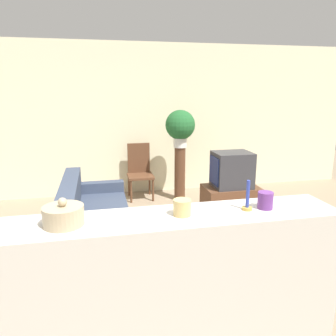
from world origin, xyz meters
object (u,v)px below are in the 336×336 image
(potted_plant, at_px, (180,126))
(decorative_bowl, at_px, (63,215))
(wooden_chair, at_px, (140,169))
(couch, at_px, (93,228))
(television, at_px, (232,170))

(potted_plant, height_order, decorative_bowl, potted_plant)
(wooden_chair, bearing_deg, potted_plant, -23.97)
(couch, distance_m, wooden_chair, 2.05)
(couch, height_order, wooden_chair, wooden_chair)
(television, relative_size, decorative_bowl, 2.22)
(couch, xyz_separation_m, television, (2.00, 0.60, 0.47))
(couch, distance_m, potted_plant, 2.38)
(television, xyz_separation_m, wooden_chair, (-1.19, 1.27, -0.24))
(couch, relative_size, decorative_bowl, 8.28)
(decorative_bowl, bearing_deg, wooden_chair, 75.66)
(couch, relative_size, wooden_chair, 2.15)
(television, distance_m, wooden_chair, 1.76)
(couch, bearing_deg, potted_plant, 47.06)
(potted_plant, bearing_deg, wooden_chair, 156.03)
(wooden_chair, xyz_separation_m, potted_plant, (0.66, -0.29, 0.79))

